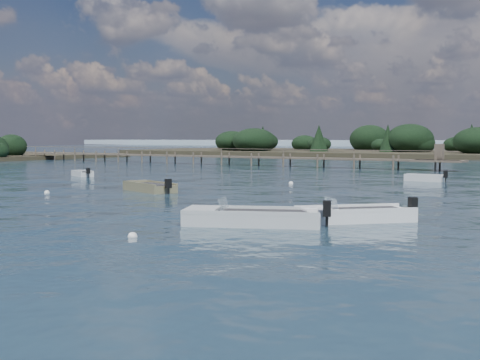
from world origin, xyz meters
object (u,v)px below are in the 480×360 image
Objects in this scene: dinghy_mid_white_b at (355,217)px; dinghy_mid_white_a at (252,220)px; tender_far_grey at (82,175)px; dinghy_mid_grey at (149,189)px; jetty at (225,157)px; tender_far_grey_b at (424,179)px.

dinghy_mid_white_a is at bearing -133.99° from dinghy_mid_white_b.
dinghy_mid_white_a is at bearing -31.88° from tender_far_grey.
dinghy_mid_white_a is at bearing -34.85° from dinghy_mid_grey.
dinghy_mid_white_a reaches higher than dinghy_mid_white_b.
tender_far_grey is at bearing 150.90° from dinghy_mid_grey.
jetty is (-16.64, 33.29, 0.83)m from dinghy_mid_grey.
dinghy_mid_white_a is at bearing -88.15° from tender_far_grey_b.
dinghy_mid_white_a reaches higher than tender_far_grey_b.
dinghy_mid_grey reaches higher than tender_far_grey_b.
tender_far_grey_b reaches higher than tender_far_grey.
dinghy_mid_white_a is 4.17m from dinghy_mid_white_b.
dinghy_mid_white_a is 15.55m from dinghy_mid_grey.
dinghy_mid_grey is at bearing 145.15° from dinghy_mid_white_a.
jetty is at bearing 94.74° from tender_far_grey.
tender_far_grey is (-14.56, 8.10, -0.02)m from dinghy_mid_grey.
tender_far_grey_b is (11.90, 17.73, -0.00)m from dinghy_mid_grey.
tender_far_grey_b is 0.05× the size of jetty.
jetty is at bearing 129.51° from dinghy_mid_white_b.
jetty reaches higher than tender_far_grey_b.
dinghy_mid_grey is 16.66m from tender_far_grey.
dinghy_mid_grey is at bearing -29.10° from tender_far_grey.
dinghy_mid_white_b reaches higher than tender_far_grey_b.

